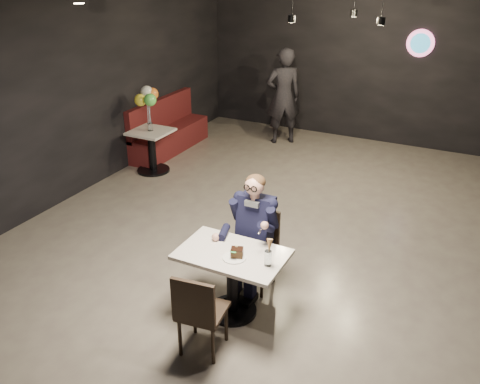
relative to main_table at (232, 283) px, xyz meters
The scene contains 17 objects.
floor 1.76m from the main_table, 93.50° to the left, with size 9.00×9.00×0.00m, color gray.
wall_sign 6.43m from the main_table, 83.59° to the left, with size 0.50×0.06×0.50m, color pink, non-canonical shape.
pendant_lights 4.48m from the main_table, 91.62° to the left, with size 1.40×1.20×0.36m, color black.
main_table is the anchor object (origin of this frame).
chair_far 0.56m from the main_table, 90.00° to the left, with size 0.42×0.46×0.92m, color black.
chair_near 0.61m from the main_table, 90.00° to the right, with size 0.42×0.46×0.92m, color black.
seated_man 0.65m from the main_table, 90.00° to the left, with size 0.60×0.80×1.44m, color black.
dessert_plate 0.40m from the main_table, 49.86° to the right, with size 0.24×0.24×0.01m, color white.
cake_slice 0.44m from the main_table, 32.27° to the right, with size 0.12×0.10×0.09m, color black.
mint_leaf 0.48m from the main_table, 57.62° to the right, with size 0.07×0.04×0.01m, color green.
sundae_glass 0.62m from the main_table, ahead, with size 0.07×0.07×0.16m, color silver.
wafer_cone 0.76m from the main_table, ahead, with size 0.06×0.06×0.13m, color tan.
booth_bench 5.09m from the main_table, 131.22° to the left, with size 0.50×2.01×1.01m, color #460F16.
side_table 4.16m from the main_table, 137.20° to the left, with size 0.65×0.65×0.82m, color beige.
balloon_vase 4.19m from the main_table, 137.20° to the left, with size 0.09×0.09×0.14m, color silver.
balloon_bunch 4.25m from the main_table, 137.20° to the left, with size 0.38×0.38×0.63m, color yellow.
passerby 5.55m from the main_table, 107.00° to the left, with size 0.69×0.45×1.89m, color black.
Camera 1 is at (2.16, -5.61, 3.52)m, focal length 38.00 mm.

